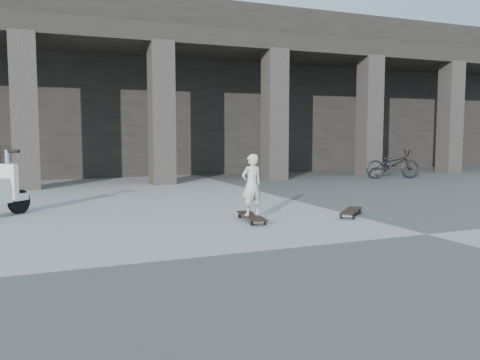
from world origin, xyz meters
name	(u,v)px	position (x,y,z in m)	size (l,w,h in m)	color
ground	(427,234)	(0.00, 0.00, 0.00)	(90.00, 90.00, 0.00)	#474644
colonnade	(173,92)	(0.00, 13.77, 3.03)	(28.00, 8.82, 6.00)	black
longboard	(252,217)	(-1.92, 1.96, 0.08)	(0.37, 1.06, 0.10)	black
skateboard_spare	(351,211)	(-0.08, 1.77, 0.08)	(0.82, 0.80, 0.11)	black
child	(252,185)	(-1.92, 1.96, 0.62)	(0.37, 0.24, 1.02)	beige
bicycle	(393,164)	(5.39, 7.30, 0.46)	(0.61, 1.74, 0.92)	black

